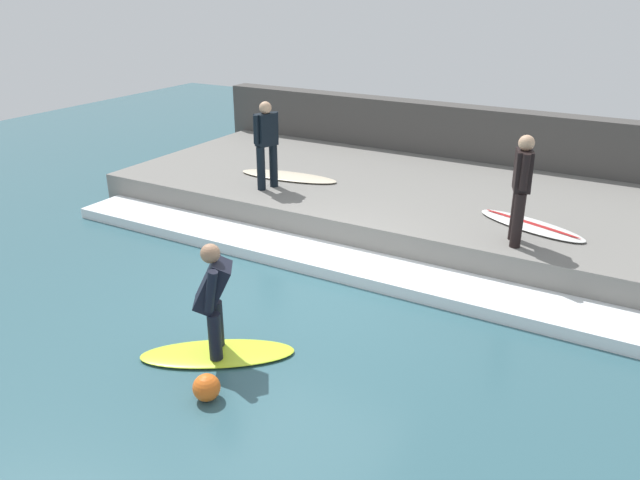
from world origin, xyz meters
TOP-DOWN VIEW (x-y plane):
  - ground_plane at (0.00, 0.00)m, footprint 28.00×28.00m
  - concrete_ledge at (3.74, 0.00)m, footprint 4.40×10.72m
  - back_wall at (6.19, 0.00)m, footprint 0.50×11.26m
  - wave_foam_crest at (1.09, 0.00)m, footprint 0.90×10.18m
  - surfboard_riding at (-1.68, 0.13)m, footprint 1.48×1.78m
  - surfer_riding at (-1.68, 0.13)m, footprint 0.55×0.57m
  - surfer_waiting_near at (2.04, -2.23)m, footprint 0.50×0.33m
  - surfboard_waiting_near at (2.78, -2.30)m, footprint 1.09×1.81m
  - surfer_waiting_far at (2.39, 2.20)m, footprint 0.50×0.32m
  - surfboard_waiting_far at (3.10, 2.22)m, footprint 0.79×1.99m
  - marker_buoy at (-2.36, -0.28)m, footprint 0.29×0.29m

SIDE VIEW (x-z plane):
  - ground_plane at x=0.00m, z-range 0.00..0.00m
  - surfboard_riding at x=-1.68m, z-range 0.00..0.06m
  - wave_foam_crest at x=1.09m, z-range 0.00..0.17m
  - marker_buoy at x=-2.36m, z-range 0.00..0.29m
  - concrete_ledge at x=3.74m, z-range 0.00..0.54m
  - surfboard_waiting_far at x=3.10m, z-range 0.54..0.60m
  - surfboard_waiting_near at x=2.78m, z-range 0.54..0.60m
  - surfer_riding at x=-1.68m, z-range 0.13..1.46m
  - back_wall at x=6.19m, z-range 0.00..1.60m
  - surfer_waiting_far at x=2.39m, z-range 0.64..2.17m
  - surfer_waiting_near at x=2.04m, z-range 0.64..2.18m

